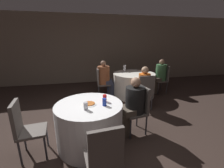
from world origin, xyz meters
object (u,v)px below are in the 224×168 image
(chair_far_east, at_px, (163,77))
(chair_far_south, at_px, (145,90))
(person_orange_shirt, at_px, (143,87))
(person_floral_shirt, at_px, (105,79))
(soda_can_red, at_px, (105,98))
(table_far, at_px, (134,84))
(soda_can_silver, at_px, (86,106))
(person_black_shirt, at_px, (132,106))
(soda_can_blue, at_px, (104,102))
(chair_far_west, at_px, (101,81))
(chair_near_south, at_px, (104,156))
(person_green_jacket, at_px, (159,76))
(chair_near_east, at_px, (139,106))
(bottle_far, at_px, (125,68))
(chair_near_west, at_px, (24,125))
(pizza_plate_near, at_px, (89,104))
(table_near, at_px, (90,124))

(chair_far_east, height_order, chair_far_south, same)
(person_orange_shirt, bearing_deg, person_floral_shirt, 136.16)
(chair_far_east, xyz_separation_m, soda_can_red, (-2.41, -2.17, 0.26))
(table_far, height_order, soda_can_silver, soda_can_silver)
(person_black_shirt, xyz_separation_m, soda_can_blue, (-0.56, -0.25, 0.23))
(table_far, xyz_separation_m, soda_can_blue, (-1.35, -2.26, 0.44))
(chair_far_west, bearing_deg, chair_near_south, -3.45)
(chair_far_east, xyz_separation_m, person_black_shirt, (-1.88, -2.09, 0.03))
(soda_can_blue, distance_m, soda_can_red, 0.17)
(person_orange_shirt, height_order, person_green_jacket, person_green_jacket)
(chair_far_south, bearing_deg, person_floral_shirt, 131.09)
(chair_far_west, bearing_deg, chair_near_east, 16.43)
(soda_can_red, bearing_deg, bottle_far, 65.88)
(person_floral_shirt, height_order, soda_can_silver, person_floral_shirt)
(table_far, distance_m, chair_far_west, 1.10)
(chair_near_south, bearing_deg, soda_can_blue, 74.59)
(chair_far_south, bearing_deg, chair_far_east, 49.43)
(person_black_shirt, bearing_deg, chair_near_south, 137.79)
(chair_near_east, bearing_deg, person_green_jacket, -46.85)
(chair_near_west, bearing_deg, person_green_jacket, 116.75)
(chair_near_west, height_order, soda_can_blue, chair_near_west)
(chair_near_south, height_order, person_orange_shirt, person_orange_shirt)
(chair_near_east, distance_m, person_floral_shirt, 2.08)
(person_green_jacket, bearing_deg, table_far, 90.00)
(chair_far_west, xyz_separation_m, person_orange_shirt, (1.01, -0.99, 0.01))
(chair_near_east, bearing_deg, person_black_shirt, 90.00)
(chair_near_south, distance_m, chair_near_east, 1.44)
(person_black_shirt, height_order, soda_can_blue, person_black_shirt)
(chair_near_west, xyz_separation_m, person_black_shirt, (1.79, 0.26, 0.03))
(person_orange_shirt, relative_size, person_floral_shirt, 0.97)
(chair_far_west, bearing_deg, person_green_jacket, 93.56)
(bottle_far, bearing_deg, soda_can_blue, -113.37)
(person_green_jacket, bearing_deg, chair_near_west, 119.84)
(chair_near_south, relative_size, soda_can_red, 7.65)
(chair_far_west, xyz_separation_m, person_floral_shirt, (0.16, -0.01, 0.06))
(table_far, xyz_separation_m, chair_near_east, (-0.63, -1.99, 0.18))
(chair_far_south, relative_size, bottle_far, 4.41)
(person_green_jacket, bearing_deg, soda_can_blue, 131.69)
(chair_near_south, distance_m, pizza_plate_near, 1.00)
(chair_near_east, bearing_deg, soda_can_silver, 99.88)
(person_orange_shirt, relative_size, person_black_shirt, 1.01)
(soda_can_blue, bearing_deg, person_green_jacket, 45.57)
(soda_can_blue, bearing_deg, soda_can_red, 78.67)
(table_near, relative_size, soda_can_silver, 9.27)
(soda_can_red, bearing_deg, person_black_shirt, 8.68)
(person_floral_shirt, relative_size, soda_can_blue, 9.64)
(chair_far_east, xyz_separation_m, soda_can_silver, (-2.74, -2.43, 0.26))
(person_orange_shirt, relative_size, person_green_jacket, 0.98)
(table_far, distance_m, person_black_shirt, 2.17)
(person_floral_shirt, distance_m, soda_can_blue, 2.37)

